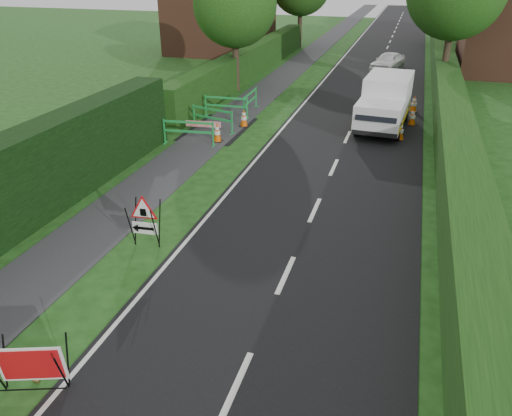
# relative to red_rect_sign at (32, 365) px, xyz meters

# --- Properties ---
(ground) EXTENTS (120.00, 120.00, 0.00)m
(ground) POSITION_rel_red_rect_sign_xyz_m (0.73, 3.58, -0.53)
(ground) COLOR #1A4012
(ground) RESTS_ON ground
(road_surface) EXTENTS (6.00, 90.00, 0.02)m
(road_surface) POSITION_rel_red_rect_sign_xyz_m (3.23, 38.58, -0.53)
(road_surface) COLOR black
(road_surface) RESTS_ON ground
(footpath) EXTENTS (2.00, 90.00, 0.02)m
(footpath) POSITION_rel_red_rect_sign_xyz_m (-2.27, 38.58, -0.53)
(footpath) COLOR #2D2D30
(footpath) RESTS_ON ground
(hedge_west_far) EXTENTS (1.00, 24.00, 1.80)m
(hedge_west_far) POSITION_rel_red_rect_sign_xyz_m (-4.27, 25.58, -0.53)
(hedge_west_far) COLOR #14380F
(hedge_west_far) RESTS_ON ground
(hedge_east) EXTENTS (1.20, 50.00, 1.50)m
(hedge_east) POSITION_rel_red_rect_sign_xyz_m (7.23, 19.58, -0.53)
(hedge_east) COLOR #14380F
(hedge_east) RESTS_ON ground
(house_west) EXTENTS (7.50, 7.40, 7.88)m
(house_west) POSITION_rel_red_rect_sign_xyz_m (-9.27, 33.58, 2.36)
(house_west) COLOR brown
(house_west) RESTS_ON ground
(house_east_b) EXTENTS (7.50, 7.40, 7.88)m
(house_east_b) POSITION_rel_red_rect_sign_xyz_m (12.73, 45.58, 2.36)
(house_east_b) COLOR brown
(house_east_b) RESTS_ON ground
(tree_nw) EXTENTS (4.40, 4.40, 6.70)m
(tree_nw) POSITION_rel_red_rect_sign_xyz_m (-3.87, 21.58, 3.95)
(tree_nw) COLOR #2D2116
(tree_nw) RESTS_ON ground
(red_rect_sign) EXTENTS (1.24, 0.99, 0.93)m
(red_rect_sign) POSITION_rel_red_rect_sign_xyz_m (0.00, 0.00, 0.00)
(red_rect_sign) COLOR black
(red_rect_sign) RESTS_ON ground
(triangle_sign) EXTENTS (0.90, 0.90, 1.20)m
(triangle_sign) POSITION_rel_red_rect_sign_xyz_m (-0.51, 4.79, 0.30)
(triangle_sign) COLOR black
(triangle_sign) RESTS_ON ground
(works_van) EXTENTS (2.16, 4.80, 2.14)m
(works_van) POSITION_rel_red_rect_sign_xyz_m (4.50, 17.00, 0.60)
(works_van) COLOR silver
(works_van) RESTS_ON ground
(traffic_cone_0) EXTENTS (0.38, 0.38, 0.79)m
(traffic_cone_0) POSITION_rel_red_rect_sign_xyz_m (5.30, 15.39, -0.14)
(traffic_cone_0) COLOR black
(traffic_cone_0) RESTS_ON ground
(traffic_cone_1) EXTENTS (0.38, 0.38, 0.79)m
(traffic_cone_1) POSITION_rel_red_rect_sign_xyz_m (5.71, 17.61, -0.14)
(traffic_cone_1) COLOR black
(traffic_cone_1) RESTS_ON ground
(traffic_cone_2) EXTENTS (0.38, 0.38, 0.79)m
(traffic_cone_2) POSITION_rel_red_rect_sign_xyz_m (5.73, 19.90, -0.14)
(traffic_cone_2) COLOR black
(traffic_cone_2) RESTS_ON ground
(traffic_cone_3) EXTENTS (0.38, 0.38, 0.79)m
(traffic_cone_3) POSITION_rel_red_rect_sign_xyz_m (-1.71, 13.01, -0.14)
(traffic_cone_3) COLOR black
(traffic_cone_3) RESTS_ON ground
(traffic_cone_4) EXTENTS (0.38, 0.38, 0.79)m
(traffic_cone_4) POSITION_rel_red_rect_sign_xyz_m (-1.33, 15.26, -0.14)
(traffic_cone_4) COLOR black
(traffic_cone_4) RESTS_ON ground
(ped_barrier_0) EXTENTS (2.08, 0.55, 1.00)m
(ped_barrier_0) POSITION_rel_red_rect_sign_xyz_m (-2.64, 12.32, 0.10)
(ped_barrier_0) COLOR green
(ped_barrier_0) RESTS_ON ground
(ped_barrier_1) EXTENTS (2.08, 0.86, 1.00)m
(ped_barrier_1) POSITION_rel_red_rect_sign_xyz_m (-2.42, 14.32, 0.10)
(ped_barrier_1) COLOR green
(ped_barrier_1) RESTS_ON ground
(ped_barrier_2) EXTENTS (2.07, 0.45, 1.00)m
(ped_barrier_2) POSITION_rel_red_rect_sign_xyz_m (-2.53, 16.33, 0.10)
(ped_barrier_2) COLOR green
(ped_barrier_2) RESTS_ON ground
(ped_barrier_3) EXTENTS (0.39, 2.07, 1.00)m
(ped_barrier_3) POSITION_rel_red_rect_sign_xyz_m (-1.74, 17.51, 0.10)
(ped_barrier_3) COLOR green
(ped_barrier_3) RESTS_ON ground
(redwhite_plank) EXTENTS (1.49, 0.24, 0.25)m
(redwhite_plank) POSITION_rel_red_rect_sign_xyz_m (-2.59, 13.71, -0.53)
(redwhite_plank) COLOR red
(redwhite_plank) RESTS_ON ground
(litter_can) EXTENTS (0.12, 0.07, 0.07)m
(litter_can) POSITION_rel_red_rect_sign_xyz_m (-0.11, 0.12, -0.53)
(litter_can) COLOR #BF7F4C
(litter_can) RESTS_ON ground
(hatchback_car) EXTENTS (2.37, 3.64, 1.15)m
(hatchback_car) POSITION_rel_red_rect_sign_xyz_m (3.84, 29.85, 0.04)
(hatchback_car) COLOR white
(hatchback_car) RESTS_ON ground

